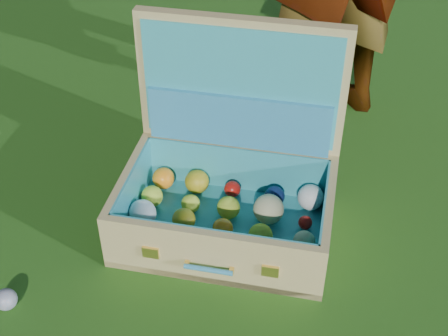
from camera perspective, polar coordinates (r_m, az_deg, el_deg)
ground at (r=1.88m, az=1.45°, el=-9.10°), size 60.00×60.00×0.00m
stray_ball at (r=1.86m, az=-19.31°, el=-11.27°), size 0.06×0.06×0.06m
suitcase at (r=1.93m, az=0.50°, el=-0.57°), size 0.74×0.62×0.62m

